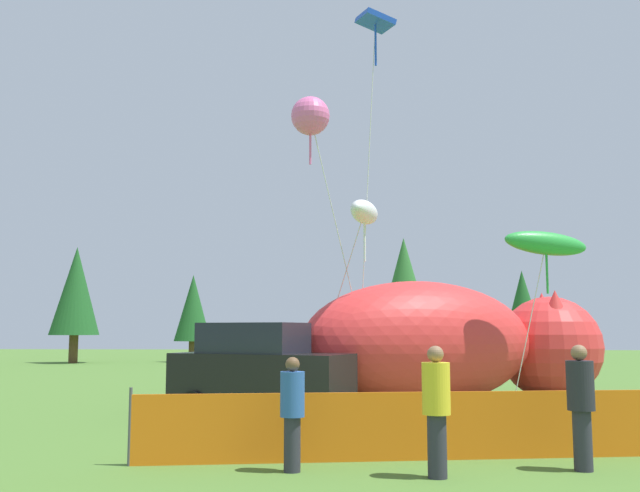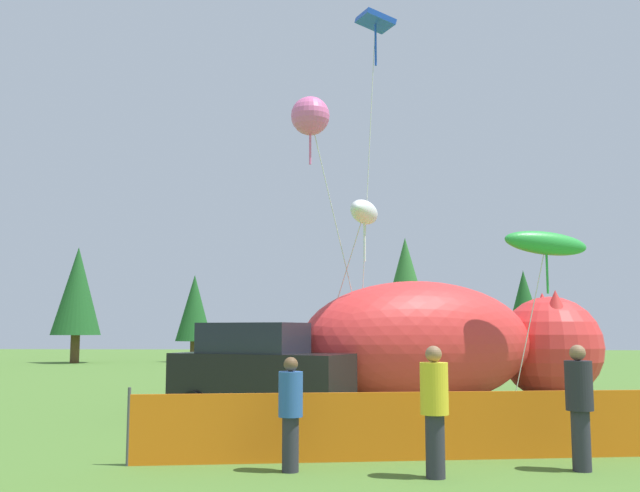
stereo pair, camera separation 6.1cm
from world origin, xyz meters
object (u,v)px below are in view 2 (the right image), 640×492
at_px(parked_car, 259,370).
at_px(kite_blue_box, 375,30).
at_px(inflatable_cat, 453,348).
at_px(kite_green_fish, 546,244).
at_px(spectator_in_green_shirt, 580,402).
at_px(spectator_in_red_shirt, 434,405).
at_px(kite_pink_octopus, 310,117).
at_px(folding_chair, 515,411).
at_px(spectator_in_blue_shirt, 291,409).
at_px(kite_white_ghost, 364,213).

relative_size(parked_car, kite_blue_box, 0.43).
height_order(inflatable_cat, kite_green_fish, kite_green_fish).
xyz_separation_m(inflatable_cat, kite_blue_box, (-2.10, -0.92, 8.90)).
bearing_deg(spectator_in_green_shirt, spectator_in_red_shirt, -163.95).
height_order(spectator_in_green_shirt, kite_pink_octopus, kite_pink_octopus).
relative_size(folding_chair, spectator_in_green_shirt, 0.46).
distance_m(spectator_in_red_shirt, spectator_in_green_shirt, 2.28).
height_order(spectator_in_blue_shirt, spectator_in_green_shirt, spectator_in_green_shirt).
height_order(parked_car, spectator_in_blue_shirt, parked_car).
bearing_deg(spectator_in_red_shirt, folding_chair, 63.70).
xyz_separation_m(folding_chair, kite_blue_box, (-2.51, 5.12, 9.96)).
bearing_deg(spectator_in_blue_shirt, kite_green_fish, 53.97).
xyz_separation_m(spectator_in_green_shirt, kite_green_fish, (1.56, 7.69, 3.27)).
bearing_deg(kite_blue_box, inflatable_cat, 23.62).
height_order(spectator_in_blue_shirt, kite_blue_box, kite_blue_box).
height_order(spectator_in_green_shirt, kite_green_fish, kite_green_fish).
xyz_separation_m(folding_chair, kite_pink_octopus, (-4.25, 3.98, 7.12)).
xyz_separation_m(spectator_in_red_shirt, spectator_in_green_shirt, (2.19, 0.63, 0.00)).
xyz_separation_m(spectator_in_green_shirt, kite_white_ghost, (-3.14, 7.57, 4.11)).
relative_size(inflatable_cat, kite_green_fish, 2.00).
height_order(spectator_in_red_shirt, kite_pink_octopus, kite_pink_octopus).
height_order(spectator_in_blue_shirt, kite_green_fish, kite_green_fish).
distance_m(parked_car, kite_green_fish, 8.04).
relative_size(folding_chair, inflatable_cat, 0.09).
bearing_deg(inflatable_cat, kite_blue_box, 177.18).
bearing_deg(inflatable_cat, spectator_in_blue_shirt, -136.88).
distance_m(inflatable_cat, kite_blue_box, 9.19).
distance_m(kite_green_fish, kite_pink_octopus, 6.97).
bearing_deg(kite_green_fish, kite_blue_box, 171.43).
bearing_deg(kite_blue_box, kite_pink_octopus, -146.75).
relative_size(inflatable_cat, kite_blue_box, 0.86).
bearing_deg(parked_car, kite_blue_box, 54.29).
height_order(parked_car, kite_green_fish, kite_green_fish).
relative_size(spectator_in_red_shirt, kite_blue_box, 0.17).
bearing_deg(kite_green_fish, spectator_in_blue_shirt, -126.03).
distance_m(kite_blue_box, kite_white_ghost, 5.42).
height_order(spectator_in_red_shirt, kite_blue_box, kite_blue_box).
height_order(kite_pink_octopus, kite_white_ghost, kite_pink_octopus).
xyz_separation_m(folding_chair, spectator_in_red_shirt, (-1.90, -3.85, 0.50)).
bearing_deg(parked_car, spectator_in_green_shirt, -27.06).
height_order(parked_car, spectator_in_green_shirt, parked_car).
height_order(inflatable_cat, kite_white_ghost, kite_white_ghost).
xyz_separation_m(folding_chair, spectator_in_green_shirt, (0.29, -3.22, 0.50)).
height_order(parked_car, kite_blue_box, kite_blue_box).
xyz_separation_m(kite_pink_octopus, kite_blue_box, (1.74, 1.14, 2.84)).
xyz_separation_m(inflatable_cat, spectator_in_green_shirt, (0.70, -9.26, -0.56)).
bearing_deg(kite_white_ghost, inflatable_cat, 34.61).
distance_m(parked_car, kite_white_ghost, 4.92).
relative_size(parked_car, spectator_in_red_shirt, 2.55).
xyz_separation_m(spectator_in_blue_shirt, spectator_in_green_shirt, (4.26, 0.32, 0.10)).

